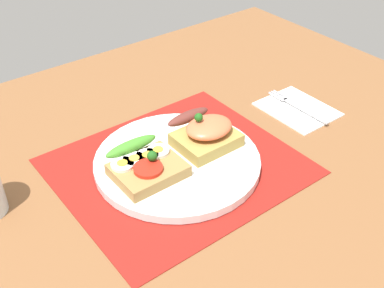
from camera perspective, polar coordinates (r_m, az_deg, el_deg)
The scene contains 7 objects.
ground_plane at distance 79.78cm, azimuth -1.71°, elevation -3.57°, with size 120.00×90.00×3.20cm, color brown.
placemat at distance 78.67cm, azimuth -1.73°, elevation -2.59°, with size 37.03×32.62×0.30cm, color maroon.
plate at distance 78.14cm, azimuth -1.74°, elevation -2.10°, with size 26.77×26.77×1.42cm, color white.
sandwich_egg_tomato at distance 74.35cm, azimuth -5.57°, elevation -2.46°, with size 10.32×9.96×4.10cm.
sandwich_salmon at distance 79.96cm, azimuth 1.44°, elevation 1.46°, with size 9.83×9.62×5.93cm.
napkin at distance 95.03cm, azimuth 12.20°, elevation 4.16°, with size 11.13×13.58×0.60cm, color white.
fork at distance 94.90cm, azimuth 12.17°, elevation 4.45°, with size 1.62×14.44×0.32cm.
Camera 1 is at (-35.54, -50.09, 49.31)cm, focal length 45.31 mm.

